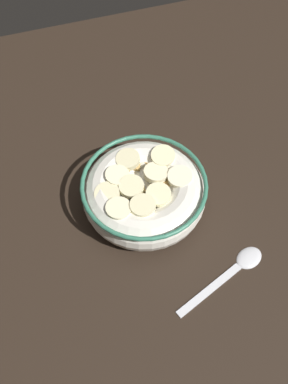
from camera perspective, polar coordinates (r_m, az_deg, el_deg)
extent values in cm
cube|color=black|center=(60.21, 0.00, -2.08)|extent=(90.47, 90.47, 2.00)
cylinder|color=silver|center=(59.10, 0.00, -1.43)|extent=(9.45, 9.45, 0.60)
torus|color=silver|center=(57.08, 0.00, -0.17)|extent=(17.18, 17.18, 5.39)
torus|color=#337259|center=(55.09, 0.00, 1.19)|extent=(17.26, 17.26, 0.60)
cylinder|color=white|center=(56.38, 0.00, 0.29)|extent=(13.95, 13.95, 0.40)
cube|color=#B78947|center=(58.66, 0.14, 4.51)|extent=(2.31, 2.30, 0.89)
cube|color=#B78947|center=(56.54, 3.57, 1.44)|extent=(2.19, 2.16, 0.88)
cube|color=tan|center=(56.40, -5.78, 1.26)|extent=(1.76, 1.69, 0.90)
cube|color=tan|center=(57.33, -5.72, 2.50)|extent=(2.19, 2.15, 0.93)
cube|color=tan|center=(53.67, -2.17, -2.92)|extent=(2.14, 2.09, 0.92)
cube|color=tan|center=(53.10, 2.56, -3.94)|extent=(1.66, 1.61, 0.85)
cube|color=#AD7F42|center=(57.25, -3.01, 2.75)|extent=(2.30, 2.29, 0.85)
cube|color=#B78947|center=(57.12, 1.99, 2.51)|extent=(1.69, 1.65, 0.83)
cube|color=tan|center=(58.10, -1.69, 3.67)|extent=(2.20, 2.22, 0.89)
cube|color=tan|center=(55.73, -0.64, 0.15)|extent=(1.68, 1.65, 0.80)
cylinder|color=beige|center=(52.94, -0.18, -1.92)|extent=(4.46, 4.46, 0.88)
cylinder|color=beige|center=(57.45, -2.25, 4.58)|extent=(4.85, 4.82, 1.23)
cylinder|color=beige|center=(54.63, -5.23, -0.09)|extent=(4.35, 4.34, 1.33)
cylinder|color=beige|center=(54.44, -1.62, 0.38)|extent=(4.61, 4.63, 1.07)
cylinder|color=beige|center=(57.62, 2.66, 5.00)|extent=(4.39, 4.40, 1.51)
cylinder|color=beige|center=(54.20, 2.01, -0.36)|extent=(4.81, 4.85, 1.19)
cylinder|color=#F9EFC6|center=(55.89, 5.00, 2.11)|extent=(4.77, 4.77, 1.15)
cylinder|color=#F4EABC|center=(56.21, 1.66, 2.69)|extent=(4.83, 4.81, 1.22)
cylinder|color=#F4EABC|center=(55.73, -3.71, 2.23)|extent=(4.86, 4.82, 1.32)
cylinder|color=#F4EABC|center=(52.95, -3.55, -2.35)|extent=(4.82, 4.79, 1.05)
ellipsoid|color=silver|center=(56.76, 14.45, -8.69)|extent=(4.59, 3.94, 0.80)
cube|color=silver|center=(54.19, 9.10, -13.24)|extent=(10.23, 4.51, 0.36)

